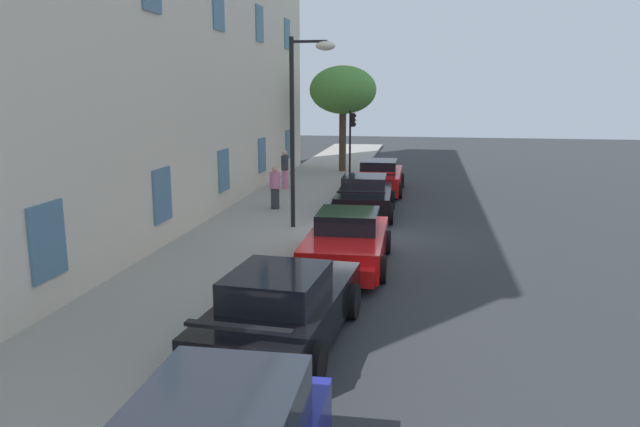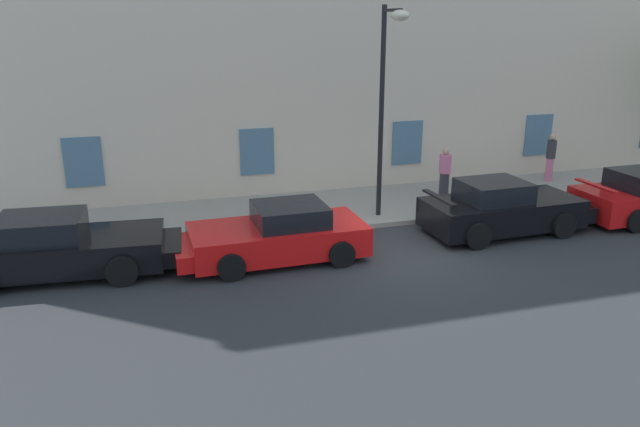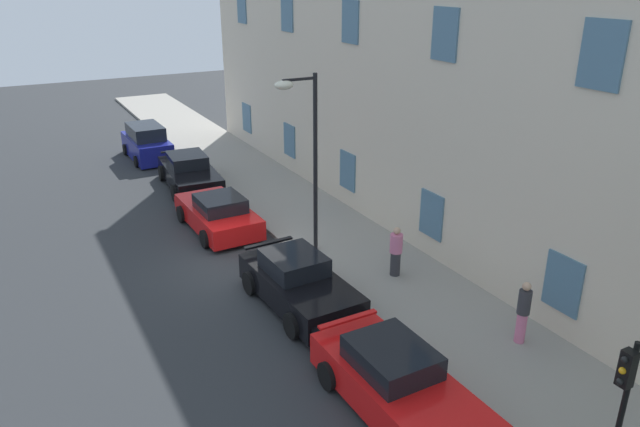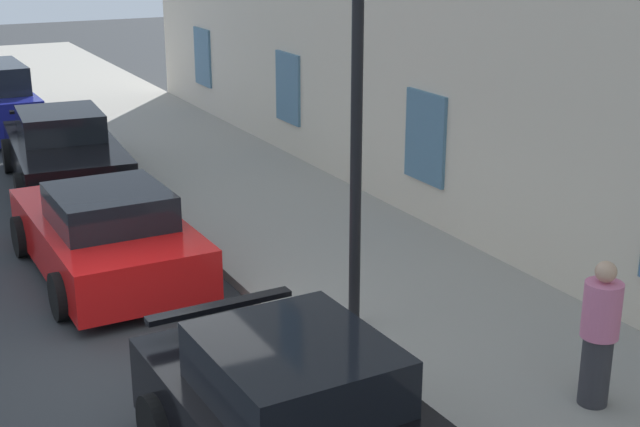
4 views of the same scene
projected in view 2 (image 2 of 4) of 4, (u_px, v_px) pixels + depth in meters
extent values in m
plane|color=#2B2D30|center=(403.00, 252.00, 15.39)|extent=(80.00, 80.00, 0.00)
cube|color=gray|center=(353.00, 207.00, 18.89)|extent=(60.00, 3.82, 0.14)
cube|color=beige|center=(321.00, 9.00, 20.25)|extent=(32.81, 3.12, 12.00)
cube|color=slate|center=(83.00, 162.00, 18.02)|extent=(1.10, 0.06, 1.50)
cube|color=slate|center=(257.00, 152.00, 19.43)|extent=(1.10, 0.06, 1.50)
cube|color=slate|center=(407.00, 143.00, 20.85)|extent=(1.10, 0.06, 1.50)
cube|color=slate|center=(538.00, 135.00, 22.27)|extent=(1.10, 0.06, 1.50)
cube|color=black|center=(60.00, 252.00, 13.93)|extent=(4.77, 2.27, 0.71)
cube|color=black|center=(40.00, 227.00, 13.67)|extent=(1.97, 1.68, 0.53)
cube|color=black|center=(152.00, 249.00, 14.37)|extent=(1.52, 1.87, 0.39)
cylinder|color=black|center=(129.00, 241.00, 15.18)|extent=(0.72, 0.29, 0.71)
cylinder|color=black|center=(122.00, 271.00, 13.38)|extent=(0.72, 0.29, 0.71)
cylinder|color=black|center=(5.00, 250.00, 14.60)|extent=(0.72, 0.29, 0.71)
cube|color=red|center=(278.00, 239.00, 14.85)|extent=(4.29, 2.02, 0.71)
cube|color=black|center=(290.00, 214.00, 14.76)|extent=(1.73, 1.58, 0.50)
cube|color=red|center=(201.00, 251.00, 14.34)|extent=(1.31, 1.80, 0.39)
cylinder|color=black|center=(231.00, 267.00, 13.65)|extent=(0.65, 0.25, 0.64)
cylinder|color=black|center=(218.00, 239.00, 15.41)|extent=(0.65, 0.25, 0.64)
cylinder|color=black|center=(341.00, 254.00, 14.41)|extent=(0.65, 0.25, 0.64)
cylinder|color=black|center=(317.00, 229.00, 16.17)|extent=(0.65, 0.25, 0.64)
cube|color=black|center=(501.00, 213.00, 16.71)|extent=(4.36, 2.01, 0.78)
cube|color=black|center=(493.00, 191.00, 16.41)|extent=(1.77, 1.55, 0.53)
cube|color=black|center=(558.00, 209.00, 17.30)|extent=(1.35, 1.76, 0.43)
cube|color=black|center=(439.00, 198.00, 15.93)|extent=(0.21, 1.59, 0.06)
cylinder|color=black|center=(521.00, 206.00, 18.02)|extent=(0.71, 0.26, 0.71)
cylinder|color=black|center=(563.00, 225.00, 16.33)|extent=(0.71, 0.26, 0.71)
cylinder|color=black|center=(441.00, 215.00, 17.22)|extent=(0.71, 0.26, 0.71)
cylinder|color=black|center=(477.00, 236.00, 15.53)|extent=(0.71, 0.26, 0.71)
cube|color=red|center=(596.00, 186.00, 17.16)|extent=(0.18, 1.59, 0.06)
cylinder|color=black|center=(589.00, 202.00, 18.46)|extent=(0.67, 0.25, 0.67)
cylinder|color=black|center=(636.00, 221.00, 16.76)|extent=(0.67, 0.25, 0.67)
cylinder|color=black|center=(381.00, 115.00, 17.02)|extent=(0.14, 0.14, 5.89)
cube|color=black|center=(393.00, 10.00, 15.66)|extent=(0.08, 1.10, 0.08)
ellipsoid|color=#EAE5C6|center=(400.00, 15.00, 15.25)|extent=(0.44, 0.60, 0.28)
cylinder|color=#333338|center=(444.00, 184.00, 19.73)|extent=(0.43, 0.43, 0.77)
cylinder|color=pink|center=(445.00, 164.00, 19.52)|extent=(0.54, 0.54, 0.59)
sphere|color=tan|center=(446.00, 151.00, 19.40)|extent=(0.22, 0.22, 0.22)
cylinder|color=pink|center=(549.00, 170.00, 21.56)|extent=(0.28, 0.28, 0.83)
cylinder|color=#333338|center=(551.00, 149.00, 21.33)|extent=(0.35, 0.35, 0.64)
sphere|color=tan|center=(553.00, 137.00, 21.20)|extent=(0.22, 0.22, 0.22)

